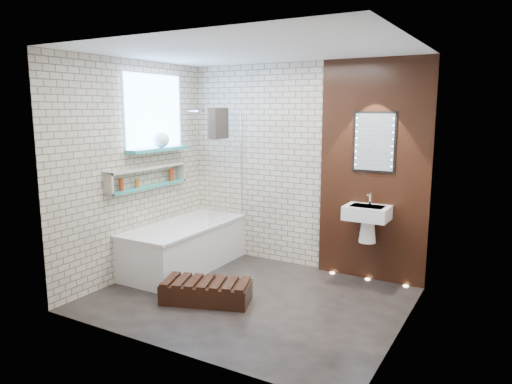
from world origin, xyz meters
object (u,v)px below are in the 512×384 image
Objects in this scene: bath_screen at (226,168)px; led_mirror at (374,142)px; washbasin at (367,218)px; walnut_step at (206,292)px; bathtub at (185,246)px.

led_mirror is at bearing 10.66° from bath_screen.
bath_screen is 1.89m from washbasin.
bath_screen is at bearing -169.34° from led_mirror.
led_mirror is 2.54m from walnut_step.
bath_screen is 1.51× the size of walnut_step.
led_mirror is at bearing 19.78° from bathtub.
walnut_step is (0.87, -0.75, -0.19)m from bathtub.
bathtub is 1.16m from walnut_step.
bathtub is 2.32m from washbasin.
bathtub is 1.24× the size of bath_screen.
bath_screen is 1.75m from walnut_step.
led_mirror is (2.17, 0.78, 1.36)m from bathtub.
washbasin is 2.01m from walnut_step.
bathtub is 1.14m from bath_screen.
led_mirror reaches higher than bathtub.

